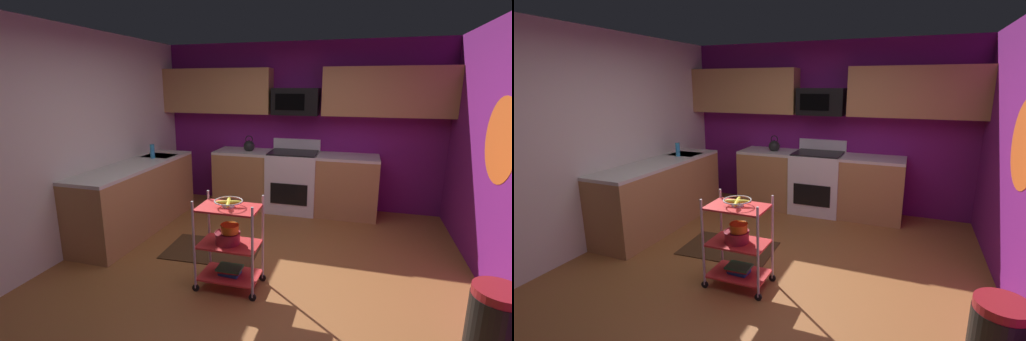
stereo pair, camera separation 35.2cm
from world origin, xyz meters
The scene contains 16 objects.
floor centered at (0.00, 0.00, -0.02)m, with size 4.40×4.80×0.04m, color #995B2D.
wall_back centered at (0.00, 2.43, 1.30)m, with size 4.52×0.06×2.60m, color #751970.
wall_left centered at (-2.23, 0.00, 1.30)m, with size 0.06×4.80×2.60m, color silver.
wall_flower_decal centered at (2.20, 0.47, 1.45)m, with size 0.81×0.81×0.00m, color #E5591E.
counter_run centered at (-0.88, 1.48, 0.46)m, with size 3.46×2.72×0.92m.
oven_range centered at (-0.01, 2.10, 0.48)m, with size 0.76×0.65×1.10m.
upper_cabinets centered at (0.00, 2.23, 1.85)m, with size 4.40×0.33×0.70m.
microwave centered at (-0.01, 2.21, 1.70)m, with size 0.70×0.39×0.40m.
rolling_cart centered at (-0.19, -0.28, 0.45)m, with size 0.64×0.38×0.91m.
fruit_bowl centered at (-0.19, -0.28, 0.88)m, with size 0.27×0.27×0.07m.
mixing_bowl_large centered at (-0.20, -0.28, 0.52)m, with size 0.25×0.25×0.11m.
mixing_bowl_small centered at (-0.18, -0.29, 0.62)m, with size 0.18×0.18×0.08m.
book_stack centered at (-0.19, -0.28, 0.17)m, with size 0.25×0.17×0.08m.
kettle centered at (-0.73, 2.10, 1.00)m, with size 0.21×0.18×0.26m.
dish_soap_bottle centered at (-1.89, 1.14, 1.02)m, with size 0.06×0.06×0.20m, color #2D8CBF.
floor_rug centered at (-0.66, 0.39, 0.01)m, with size 1.10×0.70×0.01m, color #472D19.
Camera 2 is at (1.29, -3.15, 1.95)m, focal length 25.00 mm.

